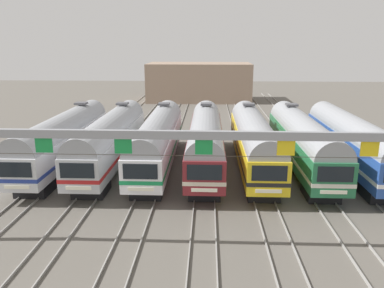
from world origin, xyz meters
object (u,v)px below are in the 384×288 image
at_px(commuter_train_stainless, 111,138).
at_px(commuter_train_blue, 351,140).
at_px(commuter_train_yellow, 254,139).
at_px(commuter_train_green, 302,140).
at_px(commuter_train_white, 158,138).
at_px(catenary_gantry, 204,150).
at_px(commuter_train_silver, 65,137).
at_px(commuter_train_maroon, 206,139).

height_order(commuter_train_stainless, commuter_train_blue, commuter_train_stainless).
distance_m(commuter_train_yellow, commuter_train_green, 4.17).
bearing_deg(commuter_train_stainless, commuter_train_yellow, 0.00).
relative_size(commuter_train_white, catenary_gantry, 0.60).
xyz_separation_m(commuter_train_silver, commuter_train_blue, (25.04, -0.00, -0.00)).
distance_m(commuter_train_maroon, commuter_train_green, 8.35).
xyz_separation_m(commuter_train_silver, commuter_train_white, (8.35, 0.00, 0.00)).
bearing_deg(commuter_train_maroon, commuter_train_stainless, 180.00).
bearing_deg(commuter_train_blue, commuter_train_maroon, 179.98).
xyz_separation_m(commuter_train_silver, commuter_train_maroon, (12.52, 0.00, 0.00)).
relative_size(commuter_train_stainless, commuter_train_blue, 1.00).
distance_m(commuter_train_white, commuter_train_green, 12.52).
relative_size(commuter_train_white, commuter_train_blue, 1.00).
xyz_separation_m(commuter_train_yellow, commuter_train_green, (4.17, 0.00, 0.00)).
bearing_deg(commuter_train_blue, commuter_train_green, 179.94).
xyz_separation_m(commuter_train_yellow, catenary_gantry, (-4.17, -13.50, 2.75)).
bearing_deg(commuter_train_maroon, commuter_train_yellow, 0.00).
relative_size(commuter_train_silver, commuter_train_white, 1.00).
relative_size(commuter_train_silver, commuter_train_yellow, 1.00).
xyz_separation_m(commuter_train_white, commuter_train_maroon, (4.17, 0.00, 0.00)).
bearing_deg(commuter_train_blue, commuter_train_stainless, 179.99).
height_order(commuter_train_stainless, commuter_train_maroon, same).
height_order(commuter_train_yellow, commuter_train_green, same).
relative_size(commuter_train_green, catenary_gantry, 0.60).
height_order(commuter_train_stainless, commuter_train_green, same).
height_order(commuter_train_stainless, commuter_train_yellow, same).
bearing_deg(commuter_train_stainless, commuter_train_white, 0.00).
bearing_deg(commuter_train_white, commuter_train_yellow, 0.00).
xyz_separation_m(commuter_train_stainless, commuter_train_green, (16.69, 0.00, 0.00)).
relative_size(commuter_train_green, commuter_train_blue, 1.00).
bearing_deg(catenary_gantry, commuter_train_silver, 132.84).
height_order(commuter_train_white, commuter_train_blue, commuter_train_white).
bearing_deg(commuter_train_yellow, commuter_train_stainless, 180.00).
bearing_deg(commuter_train_green, commuter_train_yellow, 180.00).
distance_m(commuter_train_white, commuter_train_yellow, 8.35).
height_order(commuter_train_white, commuter_train_green, same).
relative_size(commuter_train_silver, catenary_gantry, 0.60).
xyz_separation_m(commuter_train_maroon, commuter_train_green, (8.35, 0.00, 0.00)).
height_order(commuter_train_silver, catenary_gantry, catenary_gantry).
height_order(commuter_train_green, catenary_gantry, catenary_gantry).
bearing_deg(commuter_train_green, commuter_train_blue, -0.06).
relative_size(commuter_train_maroon, commuter_train_green, 1.00).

